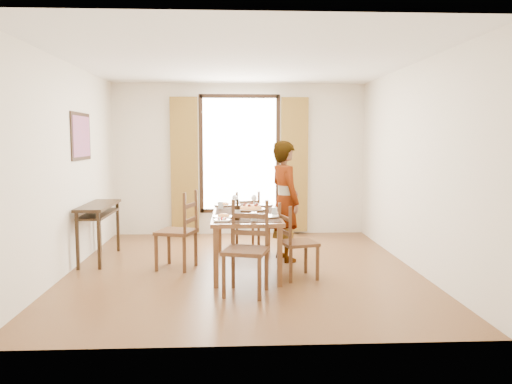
{
  "coord_description": "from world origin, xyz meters",
  "views": [
    {
      "loc": [
        -0.15,
        -6.48,
        1.7
      ],
      "look_at": [
        0.18,
        0.22,
        1.0
      ],
      "focal_mm": 35.0,
      "sensor_mm": 36.0,
      "label": 1
    }
  ],
  "objects_px": {
    "man": "(285,201)",
    "pasta_platter": "(251,207)",
    "console_table": "(99,212)",
    "dining_table": "(246,216)"
  },
  "relations": [
    {
      "from": "dining_table",
      "to": "man",
      "type": "xyz_separation_m",
      "value": [
        0.57,
        0.39,
        0.16
      ]
    },
    {
      "from": "console_table",
      "to": "man",
      "type": "relative_size",
      "value": 0.71
    },
    {
      "from": "console_table",
      "to": "pasta_platter",
      "type": "distance_m",
      "value": 2.18
    },
    {
      "from": "man",
      "to": "pasta_platter",
      "type": "height_order",
      "value": "man"
    },
    {
      "from": "console_table",
      "to": "dining_table",
      "type": "distance_m",
      "value": 2.13
    },
    {
      "from": "console_table",
      "to": "pasta_platter",
      "type": "relative_size",
      "value": 3.0
    },
    {
      "from": "console_table",
      "to": "pasta_platter",
      "type": "bearing_deg",
      "value": -11.57
    },
    {
      "from": "console_table",
      "to": "dining_table",
      "type": "bearing_deg",
      "value": -14.29
    },
    {
      "from": "man",
      "to": "pasta_platter",
      "type": "xyz_separation_m",
      "value": [
        -0.5,
        -0.3,
        -0.04
      ]
    },
    {
      "from": "man",
      "to": "console_table",
      "type": "bearing_deg",
      "value": 66.68
    }
  ]
}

